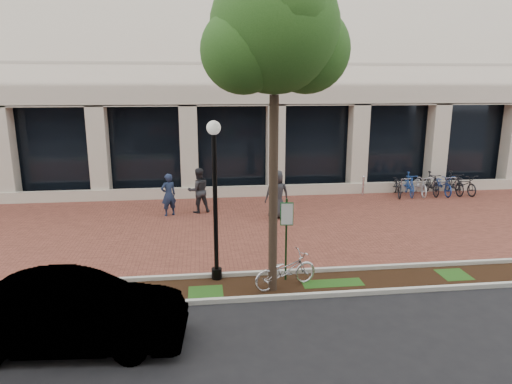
{
  "coord_description": "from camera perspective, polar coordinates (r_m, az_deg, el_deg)",
  "views": [
    {
      "loc": [
        -1.47,
        -16.08,
        5.13
      ],
      "look_at": [
        0.39,
        -0.8,
        1.47
      ],
      "focal_mm": 32.0,
      "sensor_mm": 36.0,
      "label": 1
    }
  ],
  "objects": [
    {
      "name": "parking_sign",
      "position": [
        11.96,
        3.82,
        -4.59
      ],
      "size": [
        0.34,
        0.07,
        2.26
      ],
      "rotation": [
        0.0,
        0.0,
        -0.11
      ],
      "color": "#153A18",
      "rests_on": "ground"
    },
    {
      "name": "sedan_near_curb",
      "position": [
        9.97,
        -22.06,
        -13.88
      ],
      "size": [
        4.52,
        1.85,
        1.46
      ],
      "primitive_type": "imported",
      "rotation": [
        0.0,
        0.0,
        1.5
      ],
      "color": "silver",
      "rests_on": "ground"
    },
    {
      "name": "locked_bicycle",
      "position": [
        11.9,
        3.71,
        -9.73
      ],
      "size": [
        1.88,
        1.2,
        0.93
      ],
      "primitive_type": "imported",
      "rotation": [
        0.0,
        0.0,
        1.92
      ],
      "color": "silver",
      "rests_on": "ground"
    },
    {
      "name": "ground",
      "position": [
        16.94,
        -1.65,
        -4.26
      ],
      "size": [
        120.0,
        120.0,
        0.0
      ],
      "primitive_type": "plane",
      "color": "black",
      "rests_on": "ground"
    },
    {
      "name": "pedestrian_left",
      "position": [
        18.35,
        -10.88,
        -0.35
      ],
      "size": [
        0.74,
        0.64,
        1.71
      ],
      "primitive_type": "imported",
      "rotation": [
        0.0,
        0.0,
        3.61
      ],
      "color": "#1B2845",
      "rests_on": "ground"
    },
    {
      "name": "curb_plaza_side",
      "position": [
        12.72,
        0.26,
        -10.11
      ],
      "size": [
        40.0,
        0.12,
        0.12
      ],
      "primitive_type": "cube",
      "color": "beige",
      "rests_on": "ground"
    },
    {
      "name": "lamppost",
      "position": [
        11.8,
        -5.14,
        -0.07
      ],
      "size": [
        0.36,
        0.36,
        4.24
      ],
      "color": "black",
      "rests_on": "ground"
    },
    {
      "name": "bollard",
      "position": [
        21.93,
        13.24,
        0.8
      ],
      "size": [
        0.12,
        0.12,
        0.96
      ],
      "color": "silver",
      "rests_on": "ground"
    },
    {
      "name": "pedestrian_right",
      "position": [
        17.7,
        2.64,
        -0.28
      ],
      "size": [
        0.97,
        0.66,
        1.91
      ],
      "primitive_type": "imported",
      "rotation": [
        0.0,
        0.0,
        3.2
      ],
      "color": "#26272B",
      "rests_on": "ground"
    },
    {
      "name": "brick_plaza",
      "position": [
        16.94,
        -1.65,
        -4.24
      ],
      "size": [
        40.0,
        9.0,
        0.01
      ],
      "primitive_type": "cube",
      "color": "brown",
      "rests_on": "ground"
    },
    {
      "name": "planting_strip",
      "position": [
        12.07,
        0.71,
        -11.76
      ],
      "size": [
        40.0,
        1.5,
        0.01
      ],
      "primitive_type": "cube",
      "color": "black",
      "rests_on": "ground"
    },
    {
      "name": "bike_rack_cluster",
      "position": [
        23.04,
        21.07,
        0.9
      ],
      "size": [
        4.23,
        1.97,
        1.09
      ],
      "rotation": [
        0.0,
        0.0,
        -0.15
      ],
      "color": "black",
      "rests_on": "ground"
    },
    {
      "name": "street_tree",
      "position": [
        10.84,
        2.58,
        18.73
      ],
      "size": [
        3.51,
        2.92,
        7.81
      ],
      "color": "#453427",
      "rests_on": "ground"
    },
    {
      "name": "pedestrian_mid",
      "position": [
        18.61,
        -7.2,
        0.19
      ],
      "size": [
        1.04,
        0.9,
        1.84
      ],
      "primitive_type": "imported",
      "rotation": [
        0.0,
        0.0,
        3.4
      ],
      "color": "#26272B",
      "rests_on": "ground"
    },
    {
      "name": "curb_street_side",
      "position": [
        11.38,
        1.23,
        -13.1
      ],
      "size": [
        40.0,
        0.12,
        0.12
      ],
      "primitive_type": "cube",
      "color": "beige",
      "rests_on": "ground"
    }
  ]
}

